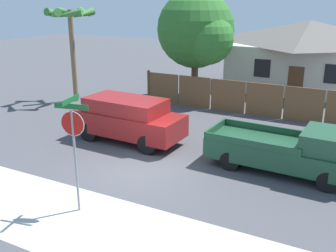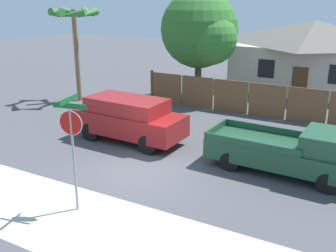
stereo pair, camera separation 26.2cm
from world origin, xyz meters
name	(u,v)px [view 1 (the left image)]	position (x,y,z in m)	size (l,w,h in m)	color
ground_plane	(139,171)	(0.00, 0.00, 0.00)	(80.00, 80.00, 0.00)	#47474C
sidewalk_strip	(71,219)	(0.00, -3.60, 0.00)	(36.00, 3.20, 0.01)	#B2B2AD
wooden_fence	(264,100)	(2.18, 8.77, 0.87)	(13.88, 0.12, 1.83)	brown
house	(307,54)	(2.92, 16.63, 2.32)	(9.85, 7.53, 4.48)	beige
oak_tree	(198,31)	(-2.33, 10.46, 4.02)	(4.70, 4.47, 6.36)	brown
palm_tree	(70,22)	(-8.57, 6.78, 4.59)	(2.64, 2.85, 5.35)	brown
red_suv	(128,118)	(-2.03, 2.45, 1.03)	(4.87, 2.12, 1.89)	maroon
orange_pickup	(292,151)	(4.82, 2.44, 0.83)	(5.44, 2.21, 1.73)	#1E472D
stop_sign	(73,135)	(-0.13, -3.08, 2.33)	(1.00, 0.90, 3.41)	gray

